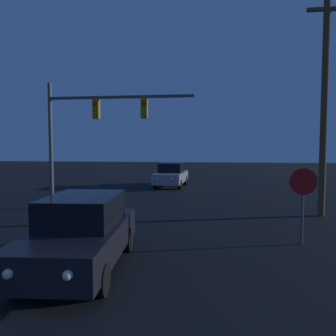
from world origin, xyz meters
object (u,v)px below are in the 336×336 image
object	(u,v)px
car_near	(81,232)
car_far	(171,174)
utility_pole	(325,99)
stop_sign	(303,191)
traffic_signal_mast	(89,123)

from	to	relation	value
car_near	car_far	world-z (taller)	same
utility_pole	car_near	bearing A→B (deg)	-138.27
car_far	stop_sign	bearing A→B (deg)	115.85
stop_sign	utility_pole	world-z (taller)	utility_pole
stop_sign	utility_pole	bearing A→B (deg)	65.59
car_near	traffic_signal_mast	bearing A→B (deg)	-74.83
car_near	car_far	distance (m)	16.19
car_far	traffic_signal_mast	xyz separation A→B (m)	(-2.75, -9.11, 3.10)
car_near	stop_sign	size ratio (longest dim) A/B	2.03
car_near	utility_pole	size ratio (longest dim) A/B	0.49
utility_pole	traffic_signal_mast	bearing A→B (deg)	178.79
car_near	traffic_signal_mast	xyz separation A→B (m)	(-2.42, 7.08, 3.10)
car_far	traffic_signal_mast	distance (m)	10.01
car_near	utility_pole	world-z (taller)	utility_pole
stop_sign	traffic_signal_mast	bearing A→B (deg)	151.38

